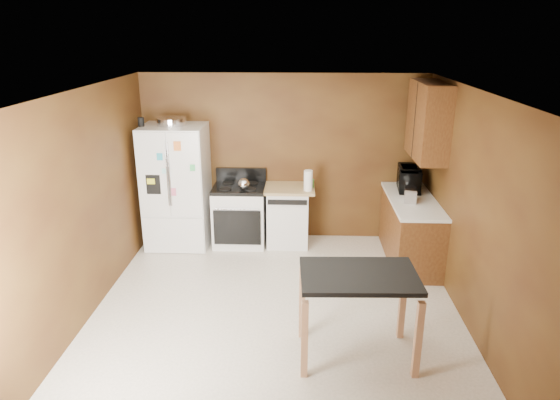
# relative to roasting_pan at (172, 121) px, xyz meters

# --- Properties ---
(floor) EXTENTS (4.50, 4.50, 0.00)m
(floor) POSITION_rel_roasting_pan_xyz_m (1.57, -1.91, -1.85)
(floor) COLOR silver
(floor) RESTS_ON ground
(ceiling) EXTENTS (4.50, 4.50, 0.00)m
(ceiling) POSITION_rel_roasting_pan_xyz_m (1.57, -1.91, 0.65)
(ceiling) COLOR white
(ceiling) RESTS_ON ground
(wall_back) EXTENTS (4.20, 0.00, 4.20)m
(wall_back) POSITION_rel_roasting_pan_xyz_m (1.57, 0.34, -0.60)
(wall_back) COLOR brown
(wall_back) RESTS_ON ground
(wall_front) EXTENTS (4.20, 0.00, 4.20)m
(wall_front) POSITION_rel_roasting_pan_xyz_m (1.57, -4.16, -0.60)
(wall_front) COLOR brown
(wall_front) RESTS_ON ground
(wall_left) EXTENTS (0.00, 4.50, 4.50)m
(wall_left) POSITION_rel_roasting_pan_xyz_m (-0.53, -1.91, -0.60)
(wall_left) COLOR brown
(wall_left) RESTS_ON ground
(wall_right) EXTENTS (0.00, 4.50, 4.50)m
(wall_right) POSITION_rel_roasting_pan_xyz_m (3.67, -1.91, -0.60)
(wall_right) COLOR brown
(wall_right) RESTS_ON ground
(roasting_pan) EXTENTS (0.42, 0.42, 0.10)m
(roasting_pan) POSITION_rel_roasting_pan_xyz_m (0.00, 0.00, 0.00)
(roasting_pan) COLOR silver
(roasting_pan) RESTS_ON refrigerator
(pen_cup) EXTENTS (0.09, 0.09, 0.13)m
(pen_cup) POSITION_rel_roasting_pan_xyz_m (-0.40, -0.13, 0.01)
(pen_cup) COLOR black
(pen_cup) RESTS_ON refrigerator
(kettle) EXTENTS (0.17, 0.17, 0.17)m
(kettle) POSITION_rel_roasting_pan_xyz_m (1.02, -0.15, -0.87)
(kettle) COLOR silver
(kettle) RESTS_ON gas_range
(paper_towel) EXTENTS (0.16, 0.16, 0.30)m
(paper_towel) POSITION_rel_roasting_pan_xyz_m (1.94, -0.11, -0.81)
(paper_towel) COLOR white
(paper_towel) RESTS_ON dishwasher
(green_canister) EXTENTS (0.11, 0.11, 0.12)m
(green_canister) POSITION_rel_roasting_pan_xyz_m (1.98, 0.05, -0.90)
(green_canister) COLOR green
(green_canister) RESTS_ON dishwasher
(toaster) EXTENTS (0.20, 0.28, 0.19)m
(toaster) POSITION_rel_roasting_pan_xyz_m (3.30, -0.56, -0.86)
(toaster) COLOR silver
(toaster) RESTS_ON right_cabinets
(microwave) EXTENTS (0.42, 0.58, 0.30)m
(microwave) POSITION_rel_roasting_pan_xyz_m (3.38, -0.05, -0.80)
(microwave) COLOR black
(microwave) RESTS_ON right_cabinets
(refrigerator) EXTENTS (0.90, 0.80, 1.80)m
(refrigerator) POSITION_rel_roasting_pan_xyz_m (0.02, -0.05, -0.95)
(refrigerator) COLOR white
(refrigerator) RESTS_ON ground
(gas_range) EXTENTS (0.76, 0.68, 1.10)m
(gas_range) POSITION_rel_roasting_pan_xyz_m (0.93, 0.01, -1.39)
(gas_range) COLOR white
(gas_range) RESTS_ON ground
(dishwasher) EXTENTS (0.78, 0.63, 0.89)m
(dishwasher) POSITION_rel_roasting_pan_xyz_m (1.65, 0.04, -1.40)
(dishwasher) COLOR white
(dishwasher) RESTS_ON ground
(right_cabinets) EXTENTS (0.63, 1.58, 2.45)m
(right_cabinets) POSITION_rel_roasting_pan_xyz_m (3.41, -0.43, -0.94)
(right_cabinets) COLOR brown
(right_cabinets) RESTS_ON ground
(island) EXTENTS (1.13, 0.77, 0.91)m
(island) POSITION_rel_roasting_pan_xyz_m (2.40, -2.70, -1.10)
(island) COLOR black
(island) RESTS_ON ground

